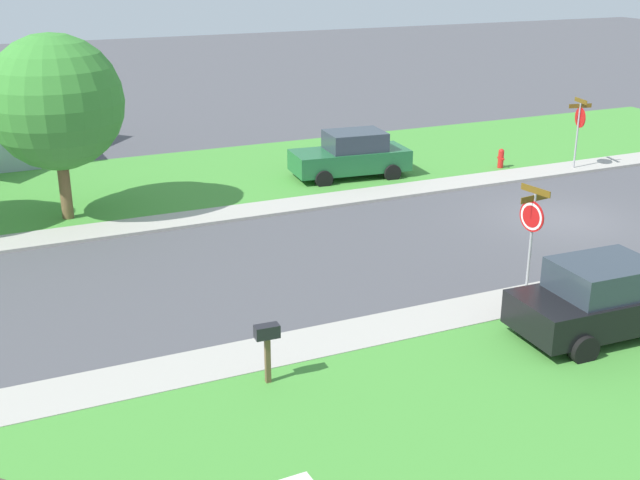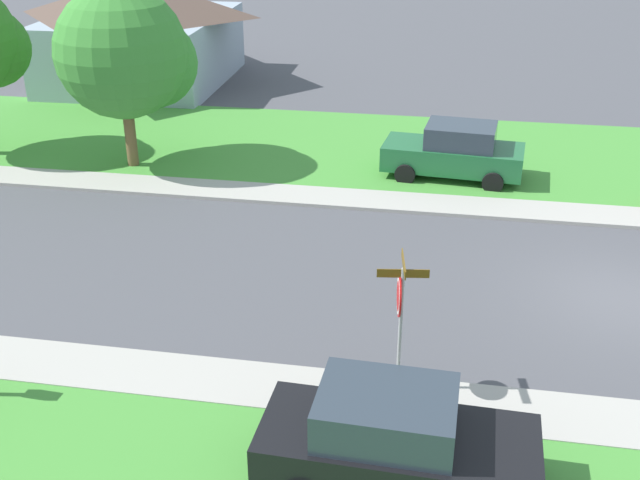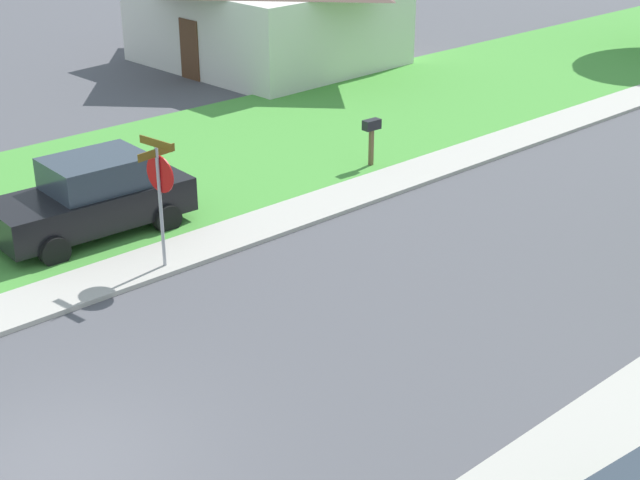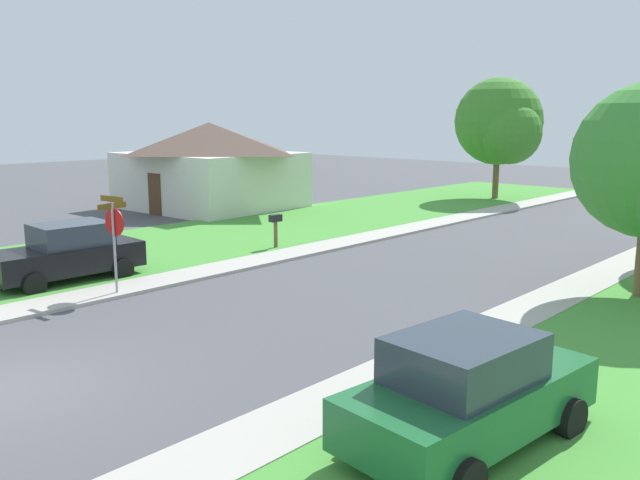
# 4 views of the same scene
# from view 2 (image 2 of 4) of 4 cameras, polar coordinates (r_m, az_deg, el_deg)

# --- Properties ---
(ground_plane) EXTENTS (120.00, 120.00, 0.00)m
(ground_plane) POSITION_cam_2_polar(r_m,az_deg,el_deg) (19.11, 21.15, -4.03)
(ground_plane) COLOR #4C4C51
(sidewalk_east) EXTENTS (1.40, 56.00, 0.10)m
(sidewalk_east) POSITION_cam_2_polar(r_m,az_deg,el_deg) (24.21, -9.85, 3.78)
(sidewalk_east) COLOR #ADA89E
(sidewalk_east) RESTS_ON ground
(lawn_east) EXTENTS (8.00, 56.00, 0.08)m
(lawn_east) POSITION_cam_2_polar(r_m,az_deg,el_deg) (28.40, -6.78, 7.25)
(lawn_east) COLOR #479338
(lawn_east) RESTS_ON ground
(sidewalk_west) EXTENTS (1.40, 56.00, 0.10)m
(sidewalk_west) POSITION_cam_2_polar(r_m,az_deg,el_deg) (16.66, -20.42, -8.30)
(sidewalk_west) COLOR #ADA89E
(sidewalk_west) RESTS_ON ground
(stop_sign_far_corner) EXTENTS (0.91, 0.91, 2.77)m
(stop_sign_far_corner) POSITION_cam_2_polar(r_m,az_deg,el_deg) (13.97, 5.86, -4.66)
(stop_sign_far_corner) COLOR #9E9EA3
(stop_sign_far_corner) RESTS_ON ground
(car_green_kerbside_mid) EXTENTS (2.34, 4.45, 1.76)m
(car_green_kerbside_mid) POSITION_cam_2_polar(r_m,az_deg,el_deg) (24.82, 9.82, 6.37)
(car_green_kerbside_mid) COLOR #1E6033
(car_green_kerbside_mid) RESTS_ON ground
(car_black_far_down_street) EXTENTS (2.15, 4.36, 1.76)m
(car_black_far_down_street) POSITION_cam_2_polar(r_m,az_deg,el_deg) (12.49, 5.48, -14.50)
(car_black_far_down_street) COLOR black
(car_black_far_down_street) RESTS_ON ground
(tree_sidewalk_near) EXTENTS (4.41, 4.10, 5.80)m
(tree_sidewalk_near) POSITION_cam_2_polar(r_m,az_deg,el_deg) (25.60, -13.73, 12.98)
(tree_sidewalk_near) COLOR brown
(tree_sidewalk_near) RESTS_ON ground
(house_right_setback) EXTENTS (9.13, 7.95, 4.60)m
(house_right_setback) POSITION_cam_2_polar(r_m,az_deg,el_deg) (36.81, -12.94, 14.79)
(house_right_setback) COLOR #93A3B2
(house_right_setback) RESTS_ON ground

